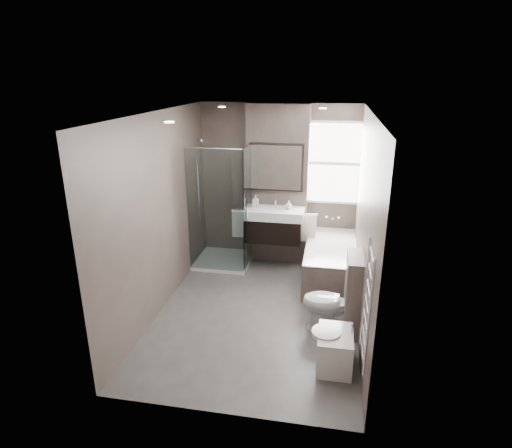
% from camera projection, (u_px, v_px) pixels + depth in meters
% --- Properties ---
extents(room, '(2.70, 3.90, 2.70)m').
position_uv_depth(room, '(258.00, 220.00, 5.36)').
color(room, '#4F4B48').
rests_on(room, ground).
extents(vanity_pier, '(1.00, 0.25, 2.60)m').
position_uv_depth(vanity_pier, '(277.00, 185.00, 7.01)').
color(vanity_pier, '#554943').
rests_on(vanity_pier, ground).
extents(vanity, '(0.95, 0.47, 0.66)m').
position_uv_depth(vanity, '(274.00, 224.00, 6.87)').
color(vanity, black).
rests_on(vanity, vanity_pier).
extents(mirror_cabinet, '(0.86, 0.08, 0.76)m').
position_uv_depth(mirror_cabinet, '(276.00, 167.00, 6.75)').
color(mirror_cabinet, black).
rests_on(mirror_cabinet, vanity_pier).
extents(towel_left, '(0.24, 0.06, 0.44)m').
position_uv_depth(towel_left, '(240.00, 224.00, 6.96)').
color(towel_left, white).
rests_on(towel_left, vanity_pier).
extents(towel_right, '(0.24, 0.06, 0.44)m').
position_uv_depth(towel_right, '(309.00, 228.00, 6.77)').
color(towel_right, white).
rests_on(towel_right, vanity_pier).
extents(shower_enclosure, '(0.90, 0.90, 2.00)m').
position_uv_depth(shower_enclosure, '(228.00, 237.00, 7.01)').
color(shower_enclosure, white).
rests_on(shower_enclosure, ground).
extents(bathtub, '(0.75, 1.60, 0.57)m').
position_uv_depth(bathtub, '(330.00, 261.00, 6.56)').
color(bathtub, '#554943').
rests_on(bathtub, ground).
extents(window, '(0.98, 0.06, 1.33)m').
position_uv_depth(window, '(334.00, 163.00, 6.83)').
color(window, white).
rests_on(window, room).
extents(toilet, '(0.73, 0.42, 0.73)m').
position_uv_depth(toilet, '(332.00, 303.00, 5.25)').
color(toilet, white).
rests_on(toilet, ground).
extents(cistern_box, '(0.19, 0.55, 1.00)m').
position_uv_depth(cistern_box, '(353.00, 294.00, 5.19)').
color(cistern_box, '#554943').
rests_on(cistern_box, ground).
extents(bidet, '(0.44, 0.52, 0.53)m').
position_uv_depth(bidet, '(334.00, 349.00, 4.62)').
color(bidet, white).
rests_on(bidet, ground).
extents(towel_radiator, '(0.03, 0.49, 1.10)m').
position_uv_depth(towel_radiator, '(367.00, 306.00, 3.73)').
color(towel_radiator, silver).
rests_on(towel_radiator, room).
extents(soap_bottle_a, '(0.09, 0.09, 0.20)m').
position_uv_depth(soap_bottle_a, '(256.00, 201.00, 6.85)').
color(soap_bottle_a, white).
rests_on(soap_bottle_a, vanity).
extents(soap_bottle_b, '(0.11, 0.11, 0.14)m').
position_uv_depth(soap_bottle_b, '(289.00, 205.00, 6.75)').
color(soap_bottle_b, white).
rests_on(soap_bottle_b, vanity).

